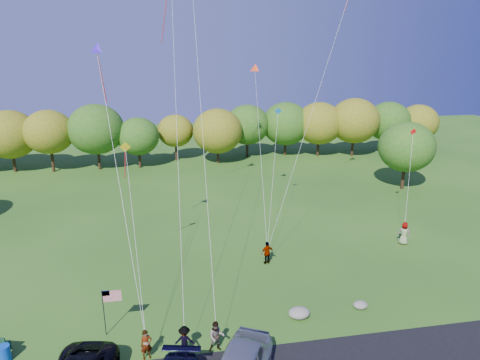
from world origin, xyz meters
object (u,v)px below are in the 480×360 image
Objects in this scene: flyer_c at (185,341)px; flyer_d at (267,253)px; flyer_b at (216,336)px; flyer_a at (146,345)px; trash_barrel at (4,354)px; flyer_e at (404,233)px.

flyer_d reaches higher than flyer_c.
flyer_c is 10.71m from flyer_d.
flyer_a is at bearing -175.70° from flyer_b.
trash_barrel is at bearing 155.63° from flyer_a.
flyer_a is at bearing 61.80° from flyer_e.
flyer_b is 1.62m from flyer_c.
flyer_b is at bearing -5.76° from trash_barrel.
flyer_d is at bearing 26.40° from trash_barrel.
flyer_b is at bearing -169.54° from flyer_c.
flyer_a is 0.88× the size of flyer_e.
flyer_d is at bearing 65.42° from flyer_b.
flyer_a is 3.52m from flyer_b.
flyer_b is 0.90× the size of flyer_e.
flyer_e is 28.04m from trash_barrel.
flyer_d is at bearing -116.05° from flyer_c.
flyer_e reaches higher than flyer_d.
flyer_b reaches higher than trash_barrel.
flyer_a is 1.02× the size of flyer_c.
flyer_a reaches higher than trash_barrel.
flyer_c is (1.89, 0.00, -0.01)m from flyer_a.
flyer_a is 11.93m from flyer_d.
trash_barrel is (-8.84, 1.06, -0.36)m from flyer_c.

